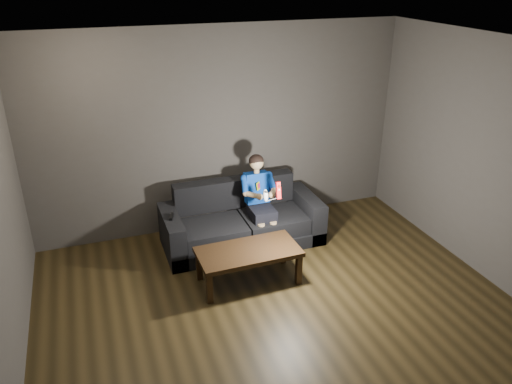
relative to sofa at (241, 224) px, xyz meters
name	(u,v)px	position (x,y,z in m)	size (l,w,h in m)	color
floor	(294,332)	(-0.07, -1.88, -0.26)	(5.00, 5.00, 0.00)	black
back_wall	(221,131)	(-0.07, 0.62, 1.09)	(5.00, 0.04, 2.70)	#413D38
ceiling	(305,56)	(-0.07, -1.88, 2.44)	(5.00, 5.00, 0.02)	white
sofa	(241,224)	(0.00, 0.00, 0.00)	(2.03, 0.87, 0.78)	black
child	(259,194)	(0.23, -0.05, 0.43)	(0.45, 0.55, 1.10)	black
wii_remote_red	(278,190)	(0.31, -0.48, 0.64)	(0.05, 0.08, 0.21)	red
nunchuk_white	(266,195)	(0.16, -0.47, 0.60)	(0.07, 0.10, 0.16)	silver
wii_remote_black	(171,216)	(-0.91, -0.08, 0.31)	(0.09, 0.17, 0.03)	black
coffee_table	(248,254)	(-0.21, -0.89, 0.11)	(1.16, 0.60, 0.42)	black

